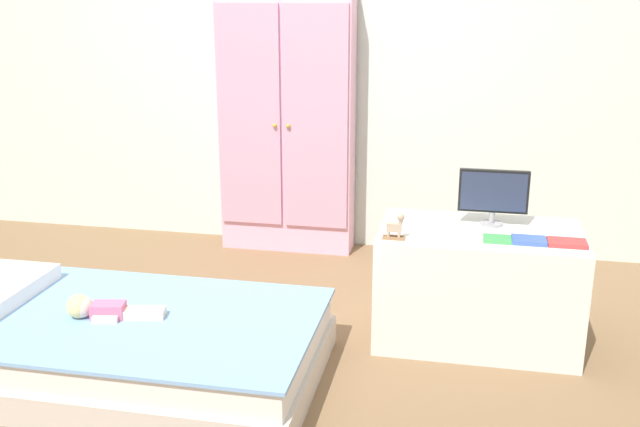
% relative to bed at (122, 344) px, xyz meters
% --- Properties ---
extents(ground_plane, '(10.00, 10.00, 0.02)m').
position_rel_bed_xyz_m(ground_plane, '(0.41, 0.22, -0.14)').
color(ground_plane, brown).
extents(back_wall, '(6.40, 0.05, 2.70)m').
position_rel_bed_xyz_m(back_wall, '(0.41, 1.80, 1.22)').
color(back_wall, silver).
rests_on(back_wall, ground_plane).
extents(bed, '(1.61, 0.90, 0.26)m').
position_rel_bed_xyz_m(bed, '(0.00, 0.00, 0.00)').
color(bed, beige).
rests_on(bed, ground_plane).
extents(doll, '(0.39, 0.15, 0.10)m').
position_rel_bed_xyz_m(doll, '(-0.08, -0.04, 0.17)').
color(doll, '#D6668E').
rests_on(doll, bed).
extents(wardrobe, '(0.79, 0.25, 1.55)m').
position_rel_bed_xyz_m(wardrobe, '(0.29, 1.64, 0.65)').
color(wardrobe, '#EFADCC').
rests_on(wardrobe, ground_plane).
extents(tv_stand, '(0.87, 0.53, 0.51)m').
position_rel_bed_xyz_m(tv_stand, '(1.42, 0.61, 0.13)').
color(tv_stand, silver).
rests_on(tv_stand, ground_plane).
extents(tv_monitor, '(0.30, 0.10, 0.25)m').
position_rel_bed_xyz_m(tv_monitor, '(1.46, 0.70, 0.53)').
color(tv_monitor, '#99999E').
rests_on(tv_monitor, tv_stand).
extents(rocking_horse_toy, '(0.09, 0.04, 0.11)m').
position_rel_bed_xyz_m(rocking_horse_toy, '(1.06, 0.42, 0.44)').
color(rocking_horse_toy, '#8E6642').
rests_on(rocking_horse_toy, tv_stand).
extents(book_green, '(0.12, 0.10, 0.01)m').
position_rel_bed_xyz_m(book_green, '(1.48, 0.49, 0.39)').
color(book_green, '#429E51').
rests_on(book_green, tv_stand).
extents(book_blue, '(0.14, 0.10, 0.02)m').
position_rel_bed_xyz_m(book_blue, '(1.61, 0.49, 0.39)').
color(book_blue, blue).
rests_on(book_blue, tv_stand).
extents(book_red, '(0.16, 0.11, 0.02)m').
position_rel_bed_xyz_m(book_red, '(1.76, 0.49, 0.39)').
color(book_red, '#CC3838').
rests_on(book_red, tv_stand).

